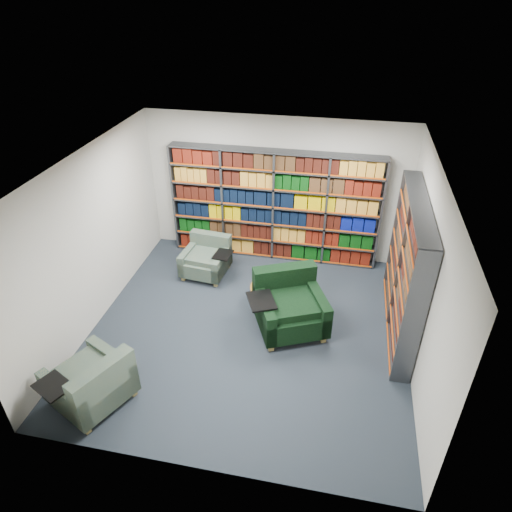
% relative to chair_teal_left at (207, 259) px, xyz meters
% --- Properties ---
extents(room_shell, '(5.02, 5.02, 2.82)m').
position_rel_chair_teal_left_xyz_m(room_shell, '(1.13, -1.49, 1.11)').
color(room_shell, black).
rests_on(room_shell, ground).
extents(bookshelf_back, '(4.00, 0.28, 2.20)m').
position_rel_chair_teal_left_xyz_m(bookshelf_back, '(1.13, 0.85, 0.81)').
color(bookshelf_back, '#47494F').
rests_on(bookshelf_back, ground).
extents(bookshelf_right, '(0.28, 2.50, 2.20)m').
position_rel_chair_teal_left_xyz_m(bookshelf_right, '(3.47, -0.89, 0.81)').
color(bookshelf_right, '#47494F').
rests_on(bookshelf_right, ground).
extents(chair_teal_left, '(0.98, 0.87, 0.73)m').
position_rel_chair_teal_left_xyz_m(chair_teal_left, '(0.00, 0.00, 0.00)').
color(chair_teal_left, '#0E303F').
rests_on(chair_teal_left, ground).
extents(chair_green_right, '(1.39, 1.36, 0.94)m').
position_rel_chair_teal_left_xyz_m(chair_green_right, '(1.73, -1.22, 0.09)').
color(chair_green_right, black).
rests_on(chair_green_right, ground).
extents(chair_teal_front, '(1.22, 1.23, 0.83)m').
position_rel_chair_teal_left_xyz_m(chair_teal_front, '(-0.56, -3.33, 0.04)').
color(chair_teal_front, '#0E303F').
rests_on(chair_teal_front, ground).
extents(coffee_table, '(0.86, 0.86, 0.61)m').
position_rel_chair_teal_left_xyz_m(coffee_table, '(1.45, -0.79, 0.03)').
color(coffee_table, '#9B6D20').
rests_on(coffee_table, ground).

